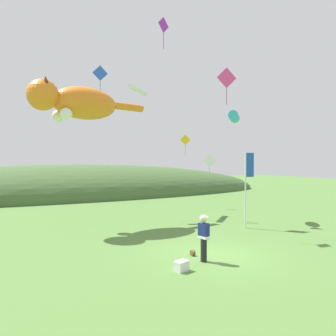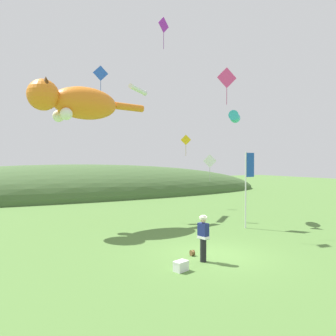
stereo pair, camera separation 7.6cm
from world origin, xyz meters
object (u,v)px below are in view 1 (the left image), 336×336
object	(u,v)px
kite_tube_streamer	(138,90)
kite_diamond_white	(209,161)
festival_banner_pole	(247,178)
picnic_cooler	(182,266)
kite_fish_windsock	(234,117)
kite_diamond_violet	(163,25)
kite_diamond_blue	(100,73)
kite_spool	(193,253)
kite_diamond_pink	(227,78)
kite_giant_cat	(76,102)
festival_attendant	(204,237)
kite_diamond_gold	(185,140)

from	to	relation	value
kite_tube_streamer	kite_diamond_white	size ratio (longest dim) A/B	1.23
festival_banner_pole	kite_tube_streamer	size ratio (longest dim) A/B	2.00
picnic_cooler	kite_fish_windsock	size ratio (longest dim) A/B	0.26
kite_diamond_violet	kite_diamond_blue	world-z (taller)	kite_diamond_violet
kite_spool	kite_diamond_pink	bearing A→B (deg)	37.28
kite_diamond_white	picnic_cooler	bearing A→B (deg)	-130.88
picnic_cooler	kite_diamond_white	size ratio (longest dim) A/B	0.32
kite_spool	kite_diamond_violet	xyz separation A→B (m)	(1.38, 5.20, 11.34)
kite_giant_cat	kite_fish_windsock	size ratio (longest dim) A/B	3.46
festival_attendant	kite_diamond_pink	xyz separation A→B (m)	(4.37, 4.15, 7.49)
picnic_cooler	kite_tube_streamer	size ratio (longest dim) A/B	0.26
kite_diamond_pink	kite_diamond_blue	xyz separation A→B (m)	(-4.72, 8.12, 1.58)
kite_spool	kite_fish_windsock	distance (m)	11.34
picnic_cooler	kite_diamond_pink	xyz separation A→B (m)	(5.68, 4.68, 8.26)
kite_giant_cat	kite_diamond_violet	bearing A→B (deg)	-38.31
festival_banner_pole	kite_diamond_blue	size ratio (longest dim) A/B	2.21
kite_giant_cat	kite_tube_streamer	xyz separation A→B (m)	(5.28, 3.20, 1.92)
festival_banner_pole	kite_tube_streamer	bearing A→B (deg)	111.36
picnic_cooler	kite_diamond_gold	distance (m)	17.31
kite_spool	kite_diamond_violet	size ratio (longest dim) A/B	0.13
festival_attendant	festival_banner_pole	distance (m)	7.44
kite_tube_streamer	kite_diamond_blue	bearing A→B (deg)	-175.62
kite_giant_cat	kite_diamond_white	distance (m)	9.11
kite_giant_cat	kite_diamond_violet	world-z (taller)	kite_diamond_violet
festival_banner_pole	kite_diamond_violet	size ratio (longest dim) A/B	2.44
picnic_cooler	kite_tube_streamer	distance (m)	16.35
kite_giant_cat	kite_fish_windsock	distance (m)	10.12
kite_spool	picnic_cooler	world-z (taller)	picnic_cooler
kite_fish_windsock	kite_diamond_blue	world-z (taller)	kite_diamond_blue
kite_giant_cat	kite_spool	bearing A→B (deg)	-72.13
kite_diamond_pink	kite_fish_windsock	bearing A→B (deg)	43.55
kite_spool	kite_diamond_blue	distance (m)	15.12
kite_tube_streamer	festival_attendant	bearing A→B (deg)	-101.79
kite_diamond_pink	picnic_cooler	bearing A→B (deg)	-140.48
festival_banner_pole	kite_spool	bearing A→B (deg)	-150.83
picnic_cooler	kite_fish_windsock	xyz separation A→B (m)	(8.40, 7.28, 6.58)
festival_attendant	kite_diamond_gold	size ratio (longest dim) A/B	0.99
picnic_cooler	kite_diamond_gold	size ratio (longest dim) A/B	0.32
kite_fish_windsock	kite_diamond_gold	size ratio (longest dim) A/B	1.20
festival_attendant	festival_banner_pole	world-z (taller)	festival_banner_pole
festival_attendant	kite_diamond_violet	size ratio (longest dim) A/B	0.99
festival_banner_pole	kite_diamond_blue	distance (m)	12.51
festival_banner_pole	kite_giant_cat	size ratio (longest dim) A/B	0.59
kite_diamond_blue	festival_attendant	bearing A→B (deg)	-88.40
kite_spool	kite_diamond_white	distance (m)	9.27
kite_diamond_blue	kite_diamond_white	bearing A→B (deg)	-40.07
kite_diamond_pink	kite_diamond_gold	world-z (taller)	kite_diamond_pink
kite_diamond_violet	picnic_cooler	bearing A→B (deg)	-112.49
festival_attendant	kite_tube_streamer	size ratio (longest dim) A/B	0.81
festival_attendant	kite_diamond_white	world-z (taller)	kite_diamond_white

